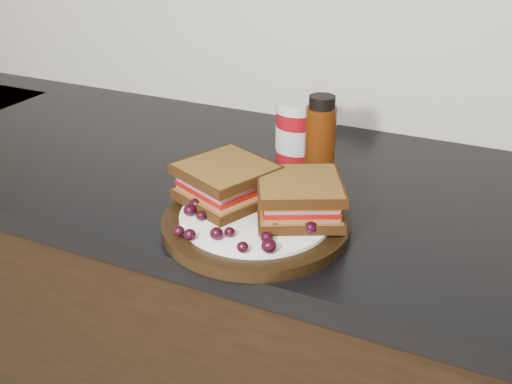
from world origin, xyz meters
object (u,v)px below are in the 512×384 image
(oil_bottle, at_px, (320,138))
(condiment_jar, at_px, (297,133))
(plate, at_px, (256,223))
(sandwich_left, at_px, (226,182))

(oil_bottle, bearing_deg, condiment_jar, 144.97)
(plate, xyz_separation_m, condiment_jar, (-0.03, 0.25, 0.05))
(condiment_jar, relative_size, oil_bottle, 0.82)
(sandwich_left, height_order, condiment_jar, condiment_jar)
(sandwich_left, bearing_deg, oil_bottle, 87.67)
(plate, distance_m, sandwich_left, 0.08)
(plate, bearing_deg, condiment_jar, 97.45)
(plate, distance_m, oil_bottle, 0.22)
(sandwich_left, bearing_deg, condiment_jar, 105.58)
(condiment_jar, distance_m, oil_bottle, 0.07)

